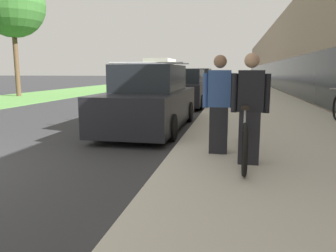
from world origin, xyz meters
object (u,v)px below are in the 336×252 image
parked_sedan_curbside (151,101)px  street_tree_far (12,5)px  tandem_bicycle (243,134)px  parked_sedan_far (197,84)px  person_bystander (219,105)px  person_rider (250,109)px  moving_truck (161,72)px  vintage_roadster_curbside (184,90)px

parked_sedan_curbside → street_tree_far: size_ratio=0.66×
tandem_bicycle → parked_sedan_far: 14.30m
street_tree_far → person_bystander: bearing=-44.3°
person_bystander → parked_sedan_far: (-1.88, 13.89, -0.20)m
parked_sedan_curbside → person_rider: bearing=-54.5°
tandem_bicycle → parked_sedan_curbside: parked_sedan_curbside is taller
parked_sedan_curbside → moving_truck: bearing=101.7°
parked_sedan_curbside → street_tree_far: street_tree_far is taller
person_rider → street_tree_far: bearing=135.5°
tandem_bicycle → person_rider: size_ratio=1.66×
tandem_bicycle → parked_sedan_far: (-2.28, 14.11, 0.25)m
vintage_roadster_curbside → moving_truck: moving_truck is taller
tandem_bicycle → parked_sedan_curbside: (-2.30, 2.99, 0.25)m
person_rider → moving_truck: bearing=104.9°
parked_sedan_curbside → tandem_bicycle: bearing=-52.4°
person_rider → person_bystander: bearing=129.7°
parked_sedan_curbside → vintage_roadster_curbside: parked_sedan_curbside is taller
person_bystander → street_tree_far: size_ratio=0.23×
tandem_bicycle → parked_sedan_far: bearing=99.2°
parked_sedan_far → street_tree_far: bearing=-172.0°
person_rider → parked_sedan_far: size_ratio=0.36×
person_rider → parked_sedan_far: (-2.36, 14.47, -0.20)m
street_tree_far → moving_truck: bearing=71.1°
parked_sedan_curbside → moving_truck: (-5.32, 25.61, 0.66)m
parked_sedan_curbside → person_bystander: bearing=-55.5°
person_bystander → parked_sedan_curbside: (-1.90, 2.76, -0.20)m
parked_sedan_curbside → vintage_roadster_curbside: size_ratio=1.13×
street_tree_far → vintage_roadster_curbside: bearing=-19.1°
tandem_bicycle → parked_sedan_curbside: 3.78m
person_bystander → moving_truck: moving_truck is taller
street_tree_far → tandem_bicycle: bearing=-43.9°
tandem_bicycle → street_tree_far: street_tree_far is taller
vintage_roadster_curbside → parked_sedan_far: (-0.01, 5.27, 0.02)m
moving_truck → street_tree_far: size_ratio=0.85×
person_bystander → parked_sedan_far: 14.02m
person_rider → tandem_bicycle: bearing=102.7°
moving_truck → tandem_bicycle: bearing=-75.1°
person_rider → street_tree_far: (-13.17, 12.94, 4.42)m
parked_sedan_far → street_tree_far: street_tree_far is taller
person_rider → parked_sedan_curbside: bearing=125.5°
person_rider → parked_sedan_far: 14.66m
parked_sedan_far → moving_truck: moving_truck is taller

